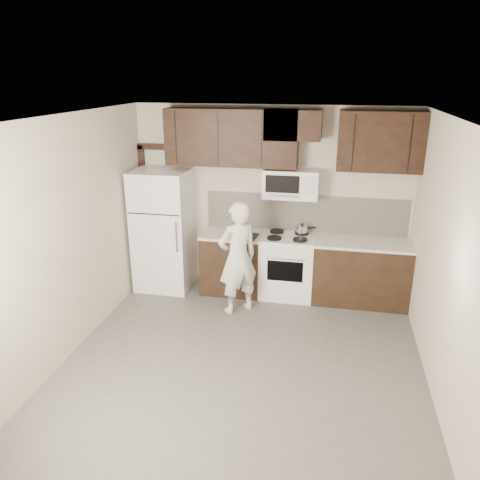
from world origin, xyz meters
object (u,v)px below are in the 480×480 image
(stove, at_px, (287,266))
(microwave, at_px, (291,184))
(refrigerator, at_px, (164,230))
(person, at_px, (238,258))

(stove, bearing_deg, microwave, 90.10)
(stove, relative_size, refrigerator, 0.52)
(microwave, xyz_separation_m, person, (-0.60, -0.75, -0.87))
(stove, xyz_separation_m, refrigerator, (-1.85, -0.05, 0.44))
(stove, height_order, refrigerator, refrigerator)
(microwave, bearing_deg, person, -128.69)
(refrigerator, xyz_separation_m, person, (1.25, -0.59, -0.12))
(person, bearing_deg, stove, -173.80)
(stove, xyz_separation_m, person, (-0.60, -0.63, 0.32))
(stove, relative_size, microwave, 1.24)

